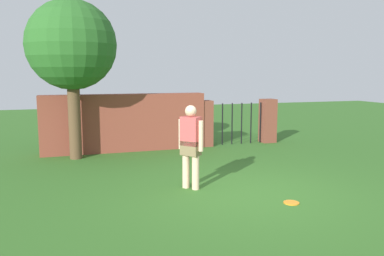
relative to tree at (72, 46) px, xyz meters
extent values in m
plane|color=#336623|center=(2.90, -4.20, -2.90)|extent=(40.00, 40.00, 0.00)
cube|color=brown|center=(1.40, 0.64, -2.08)|extent=(4.64, 0.50, 1.63)
cylinder|color=brown|center=(0.00, 0.00, -1.75)|extent=(0.32, 0.32, 2.31)
sphere|color=#286023|center=(0.00, 0.00, 0.03)|extent=(2.28, 2.28, 2.28)
cylinder|color=beige|center=(2.08, -3.62, -2.47)|extent=(0.14, 0.14, 0.85)
cylinder|color=beige|center=(1.94, -3.45, -2.47)|extent=(0.14, 0.14, 0.85)
cube|color=olive|center=(2.01, -3.54, -2.10)|extent=(0.40, 0.42, 0.28)
cube|color=#CC4C4C|center=(2.01, -3.54, -1.77)|extent=(0.40, 0.42, 0.55)
sphere|color=beige|center=(2.01, -3.54, -1.39)|extent=(0.22, 0.22, 0.22)
cylinder|color=beige|center=(2.16, -3.71, -1.85)|extent=(0.09, 0.09, 0.58)
cylinder|color=beige|center=(1.87, -3.37, -1.85)|extent=(0.09, 0.09, 0.58)
cube|color=brown|center=(3.82, 0.64, -2.20)|extent=(0.44, 0.44, 1.40)
cube|color=brown|center=(6.01, 0.64, -2.20)|extent=(0.44, 0.44, 1.40)
cylinder|color=black|center=(4.09, 0.64, -2.25)|extent=(0.04, 0.04, 1.30)
cylinder|color=black|center=(4.42, 0.64, -2.25)|extent=(0.04, 0.04, 1.30)
cylinder|color=black|center=(4.75, 0.64, -2.25)|extent=(0.04, 0.04, 1.30)
cylinder|color=black|center=(5.08, 0.64, -2.25)|extent=(0.04, 0.04, 1.30)
cylinder|color=black|center=(5.41, 0.64, -2.25)|extent=(0.04, 0.04, 1.30)
cylinder|color=black|center=(5.74, 0.64, -2.25)|extent=(0.04, 0.04, 1.30)
cylinder|color=orange|center=(3.38, -4.92, -2.89)|extent=(0.27, 0.27, 0.02)
camera|label=1|loc=(-0.30, -10.58, -0.69)|focal=36.85mm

